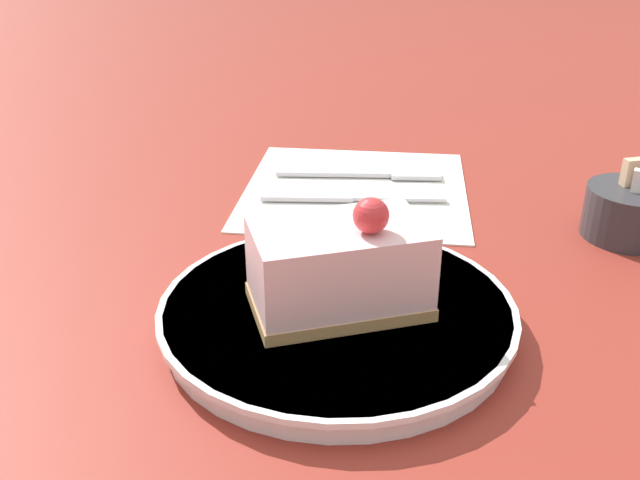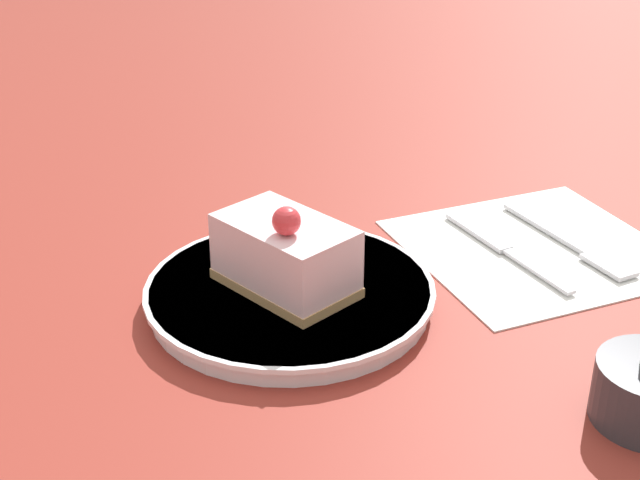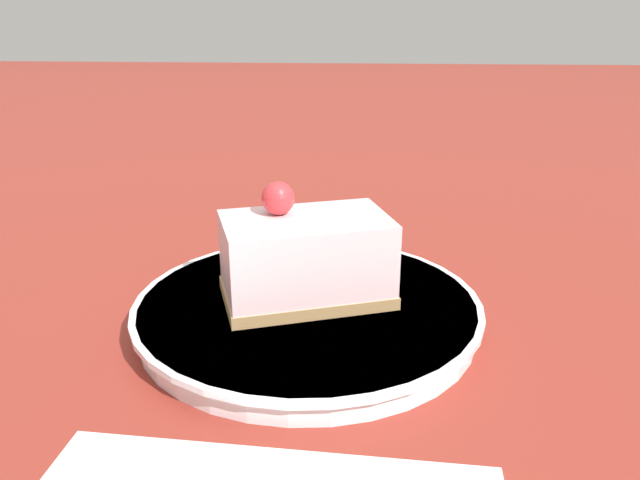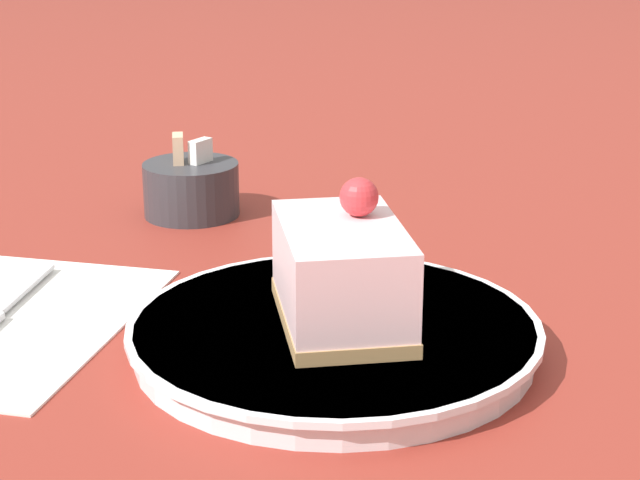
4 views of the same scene
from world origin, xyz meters
The scene contains 6 objects.
ground_plane centered at (0.00, 0.00, 0.00)m, with size 4.00×4.00×0.00m, color maroon.
plate centered at (0.01, -0.02, 0.01)m, with size 0.23×0.23×0.02m.
cake_slice centered at (0.01, -0.02, 0.05)m, with size 0.10×0.12×0.08m.
napkin centered at (-0.23, -0.01, 0.00)m, with size 0.23×0.22×0.00m.
fork centered at (-0.26, 0.00, 0.01)m, with size 0.02×0.16×0.00m.
knife centered at (-0.20, -0.03, 0.01)m, with size 0.02×0.17×0.00m.
Camera 2 is at (0.25, 0.53, 0.36)m, focal length 50.00 mm.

